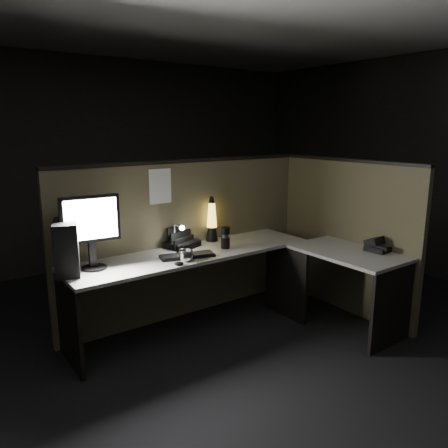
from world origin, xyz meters
TOP-DOWN VIEW (x-y plane):
  - floor at (0.00, 0.00)m, footprint 6.00×6.00m
  - room_shell at (0.00, 0.00)m, footprint 6.00×6.00m
  - partition_back at (0.00, 0.93)m, footprint 2.66×0.06m
  - partition_right at (1.33, 0.10)m, footprint 0.06×1.66m
  - desk at (0.18, 0.25)m, footprint 2.60×1.60m
  - pc_tower at (-1.22, 0.71)m, footprint 0.29×0.42m
  - monitor at (-1.03, 0.68)m, footprint 0.46×0.20m
  - keyboard at (-0.27, 0.50)m, footprint 0.49×0.28m
  - mouse at (-0.45, 0.34)m, footprint 0.09×0.08m
  - clip_lamp at (-0.21, 0.76)m, footprint 0.05×0.18m
  - organizer at (-0.15, 0.81)m, footprint 0.35×0.33m
  - lava_lamp at (0.21, 0.83)m, footprint 0.12×0.12m
  - travel_mug at (0.16, 0.54)m, footprint 0.09×0.09m
  - steel_mug at (-0.34, 0.40)m, footprint 0.16×0.16m
  - figurine at (0.35, 0.74)m, footprint 0.05×0.05m
  - pinned_paper at (-0.30, 0.90)m, footprint 0.22×0.00m
  - desk_phone at (1.24, -0.34)m, footprint 0.23×0.24m

SIDE VIEW (x-z plane):
  - floor at x=0.00m, z-range 0.00..0.00m
  - desk at x=0.18m, z-range 0.22..0.95m
  - keyboard at x=-0.27m, z-range 0.73..0.75m
  - mouse at x=-0.45m, z-range 0.73..0.76m
  - partition_back at x=0.00m, z-range 0.00..1.50m
  - partition_right at x=1.33m, z-range 0.00..1.50m
  - figurine at x=0.35m, z-range 0.75..0.80m
  - organizer at x=-0.15m, z-range 0.67..0.88m
  - steel_mug at x=-0.34m, z-range 0.73..0.83m
  - desk_phone at x=1.24m, z-range 0.71..0.85m
  - travel_mug at x=0.16m, z-range 0.73..0.93m
  - clip_lamp at x=-0.21m, z-range 0.75..0.99m
  - lava_lamp at x=0.21m, z-range 0.69..1.14m
  - pc_tower at x=-1.22m, z-range 0.73..1.14m
  - monitor at x=-1.03m, z-range 0.79..1.38m
  - pinned_paper at x=-0.30m, z-range 1.15..1.46m
  - room_shell at x=0.00m, z-range -1.38..4.62m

